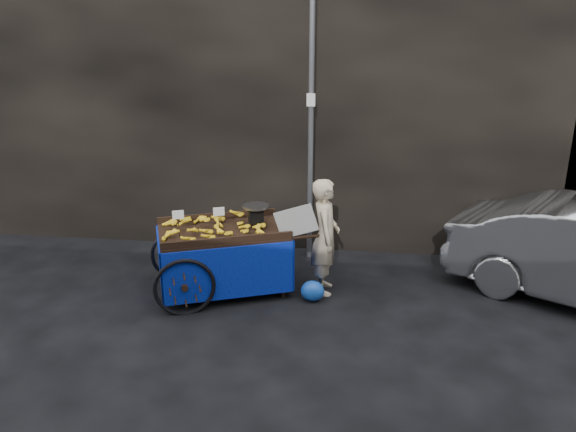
# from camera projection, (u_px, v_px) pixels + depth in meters

# --- Properties ---
(ground) EXTENTS (80.00, 80.00, 0.00)m
(ground) POSITION_uv_depth(u_px,v_px,m) (278.00, 292.00, 7.52)
(ground) COLOR black
(ground) RESTS_ON ground
(building_wall) EXTENTS (13.50, 2.00, 5.00)m
(building_wall) POSITION_uv_depth(u_px,v_px,m) (324.00, 83.00, 9.11)
(building_wall) COLOR black
(building_wall) RESTS_ON ground
(street_pole) EXTENTS (0.12, 0.10, 4.00)m
(street_pole) POSITION_uv_depth(u_px,v_px,m) (311.00, 127.00, 8.06)
(street_pole) COLOR slate
(street_pole) RESTS_ON ground
(banana_cart) EXTENTS (2.48, 1.77, 1.24)m
(banana_cart) POSITION_uv_depth(u_px,v_px,m) (219.00, 237.00, 7.35)
(banana_cart) COLOR black
(banana_cart) RESTS_ON ground
(vendor) EXTENTS (0.86, 0.59, 1.56)m
(vendor) POSITION_uv_depth(u_px,v_px,m) (325.00, 236.00, 7.32)
(vendor) COLOR #C1AF90
(vendor) RESTS_ON ground
(plastic_bag) EXTENTS (0.31, 0.24, 0.27)m
(plastic_bag) POSITION_uv_depth(u_px,v_px,m) (313.00, 291.00, 7.25)
(plastic_bag) COLOR blue
(plastic_bag) RESTS_ON ground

